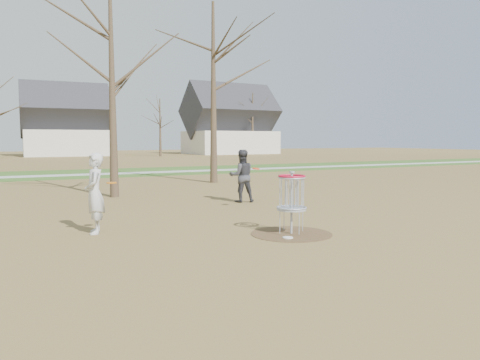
# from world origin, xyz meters

# --- Properties ---
(ground) EXTENTS (160.00, 160.00, 0.00)m
(ground) POSITION_xyz_m (0.00, 0.00, 0.00)
(ground) COLOR brown
(ground) RESTS_ON ground
(green_band) EXTENTS (160.00, 8.00, 0.01)m
(green_band) POSITION_xyz_m (0.00, 21.00, 0.01)
(green_band) COLOR #2D5119
(green_band) RESTS_ON ground
(footpath) EXTENTS (160.00, 1.50, 0.01)m
(footpath) POSITION_xyz_m (0.00, 20.00, 0.01)
(footpath) COLOR #9E9E99
(footpath) RESTS_ON green_band
(dirt_circle) EXTENTS (1.80, 1.80, 0.01)m
(dirt_circle) POSITION_xyz_m (0.00, 0.00, 0.01)
(dirt_circle) COLOR #47331E
(dirt_circle) RESTS_ON ground
(player_standing) EXTENTS (0.53, 0.71, 1.79)m
(player_standing) POSITION_xyz_m (-3.83, 2.05, 0.89)
(player_standing) COLOR silver
(player_standing) RESTS_ON ground
(player_throwing) EXTENTS (0.99, 0.85, 1.74)m
(player_throwing) POSITION_xyz_m (1.46, 5.18, 0.87)
(player_throwing) COLOR #39393F
(player_throwing) RESTS_ON ground
(disc_grounded) EXTENTS (0.22, 0.22, 0.02)m
(disc_grounded) POSITION_xyz_m (-0.33, -0.37, 0.02)
(disc_grounded) COLOR white
(disc_grounded) RESTS_ON dirt_circle
(discs_in_play) EXTENTS (4.76, 1.84, 0.13)m
(discs_in_play) POSITION_xyz_m (-1.11, 2.71, 1.18)
(discs_in_play) COLOR #FF330D
(discs_in_play) RESTS_ON ground
(disc_golf_basket) EXTENTS (0.64, 0.64, 1.35)m
(disc_golf_basket) POSITION_xyz_m (0.00, 0.00, 0.91)
(disc_golf_basket) COLOR #9EA3AD
(disc_golf_basket) RESTS_ON ground
(bare_trees) EXTENTS (52.62, 44.98, 9.00)m
(bare_trees) POSITION_xyz_m (1.78, 35.79, 5.35)
(bare_trees) COLOR #382B1E
(bare_trees) RESTS_ON ground
(houses_row) EXTENTS (56.51, 10.01, 7.26)m
(houses_row) POSITION_xyz_m (4.32, 52.56, 3.52)
(houses_row) COLOR silver
(houses_row) RESTS_ON ground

